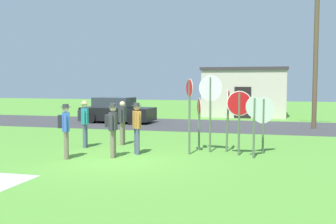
{
  "coord_description": "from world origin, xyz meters",
  "views": [
    {
      "loc": [
        4.55,
        -11.29,
        2.43
      ],
      "look_at": [
        0.81,
        3.07,
        1.3
      ],
      "focal_mm": 42.35,
      "sensor_mm": 36.0,
      "label": 1
    }
  ],
  "objects": [
    {
      "name": "ground_plane",
      "position": [
        0.0,
        0.0,
        0.0
      ],
      "size": [
        80.0,
        80.0,
        0.0
      ],
      "primitive_type": "plane",
      "color": "#518E33"
    },
    {
      "name": "street_asphalt",
      "position": [
        0.0,
        10.61,
        0.0
      ],
      "size": [
        60.0,
        6.4,
        0.01
      ],
      "primitive_type": "cube",
      "color": "#38383A",
      "rests_on": "ground"
    },
    {
      "name": "building_background",
      "position": [
        2.73,
        17.72,
        1.72
      ],
      "size": [
        5.83,
        4.62,
        3.42
      ],
      "color": "beige",
      "rests_on": "ground"
    },
    {
      "name": "utility_pole",
      "position": [
        6.74,
        10.45,
        4.33
      ],
      "size": [
        1.8,
        0.24,
        8.29
      ],
      "color": "brown",
      "rests_on": "ground"
    },
    {
      "name": "parked_car_on_street",
      "position": [
        -4.34,
        10.76,
        0.69
      ],
      "size": [
        4.41,
        2.23,
        1.51
      ],
      "color": "black",
      "rests_on": "ground"
    },
    {
      "name": "stop_sign_rear_right",
      "position": [
        4.31,
        2.38,
        1.31
      ],
      "size": [
        0.72,
        0.57,
        1.94
      ],
      "color": "#51664C",
      "rests_on": "ground"
    },
    {
      "name": "stop_sign_rear_left",
      "position": [
        3.11,
        2.47,
        1.49
      ],
      "size": [
        0.13,
        0.79,
        2.18
      ],
      "color": "#51664C",
      "rests_on": "ground"
    },
    {
      "name": "stop_sign_leaning_left",
      "position": [
        1.93,
        1.61,
        1.67
      ],
      "size": [
        0.33,
        0.53,
        2.53
      ],
      "color": "#51664C",
      "rests_on": "ground"
    },
    {
      "name": "stop_sign_tallest",
      "position": [
        2.09,
        2.54,
        1.24
      ],
      "size": [
        0.23,
        0.6,
        1.86
      ],
      "color": "#51664C",
      "rests_on": "ground"
    },
    {
      "name": "stop_sign_leaning_right",
      "position": [
        2.54,
        2.23,
        1.85
      ],
      "size": [
        0.84,
        0.29,
        2.66
      ],
      "color": "#51664C",
      "rests_on": "ground"
    },
    {
      "name": "stop_sign_low_front",
      "position": [
        3.55,
        1.84,
        1.47
      ],
      "size": [
        0.82,
        0.11,
        2.14
      ],
      "color": "#51664C",
      "rests_on": "ground"
    },
    {
      "name": "stop_sign_nearest",
      "position": [
        4.05,
        1.47,
        1.33
      ],
      "size": [
        0.51,
        0.44,
        1.98
      ],
      "color": "#51664C",
      "rests_on": "ground"
    },
    {
      "name": "person_near_signs",
      "position": [
        -2.11,
        2.03,
        1.01
      ],
      "size": [
        0.42,
        0.55,
        1.74
      ],
      "color": "#4C5670",
      "rests_on": "ground"
    },
    {
      "name": "person_with_sunhat",
      "position": [
        -0.97,
        2.96,
        0.95
      ],
      "size": [
        0.25,
        0.57,
        1.69
      ],
      "color": "#7A6B56",
      "rests_on": "ground"
    },
    {
      "name": "person_in_dark_shirt",
      "position": [
        -0.35,
        0.46,
        1.01
      ],
      "size": [
        0.42,
        0.56,
        1.74
      ],
      "color": "#7A6B56",
      "rests_on": "ground"
    },
    {
      "name": "person_in_blue",
      "position": [
        0.21,
        1.21,
        0.98
      ],
      "size": [
        0.38,
        0.5,
        1.74
      ],
      "color": "#4C5670",
      "rests_on": "ground"
    },
    {
      "name": "person_holding_notes",
      "position": [
        -1.71,
        -0.11,
        1.01
      ],
      "size": [
        0.45,
        0.52,
        1.74
      ],
      "color": "#7A6B56",
      "rests_on": "ground"
    }
  ]
}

